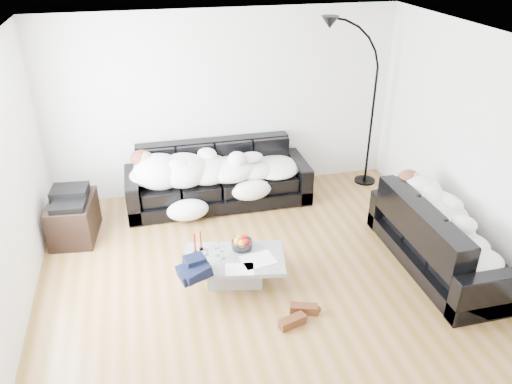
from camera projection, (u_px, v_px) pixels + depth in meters
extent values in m
plane|color=brown|center=(262.00, 272.00, 5.76)|extent=(5.00, 5.00, 0.00)
cube|color=silver|center=(224.00, 104.00, 7.07)|extent=(5.00, 0.02, 2.60)
cube|color=silver|center=(2.00, 199.00, 4.63)|extent=(0.02, 4.50, 2.60)
cube|color=silver|center=(476.00, 149.00, 5.66)|extent=(0.02, 4.50, 2.60)
plane|color=white|center=(264.00, 43.00, 4.53)|extent=(5.00, 5.00, 0.00)
cube|color=black|center=(218.00, 176.00, 7.03)|extent=(2.56, 0.88, 0.84)
cube|color=black|center=(442.00, 235.00, 5.70)|extent=(0.86, 2.00, 0.81)
ellipsoid|color=#0C583E|center=(414.00, 187.00, 6.08)|extent=(0.42, 0.38, 0.20)
cube|color=#939699|center=(235.00, 269.00, 5.55)|extent=(1.19, 0.82, 0.32)
cylinder|color=white|center=(242.00, 242.00, 5.61)|extent=(0.30, 0.30, 0.15)
cylinder|color=white|center=(217.00, 250.00, 5.47)|extent=(0.08, 0.08, 0.16)
cylinder|color=white|center=(206.00, 256.00, 5.36)|extent=(0.07, 0.07, 0.16)
cylinder|color=white|center=(223.00, 253.00, 5.42)|extent=(0.08, 0.08, 0.16)
cylinder|color=maroon|center=(195.00, 244.00, 5.49)|extent=(0.06, 0.06, 0.25)
cylinder|color=maroon|center=(201.00, 241.00, 5.55)|extent=(0.06, 0.06, 0.24)
cube|color=silver|center=(258.00, 260.00, 5.43)|extent=(0.40, 0.33, 0.01)
cube|color=silver|center=(240.00, 269.00, 5.28)|extent=(0.34, 0.27, 0.01)
cube|color=black|center=(74.00, 219.00, 6.31)|extent=(0.61, 0.82, 0.52)
cube|color=black|center=(69.00, 196.00, 6.15)|extent=(0.47, 0.38, 0.13)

